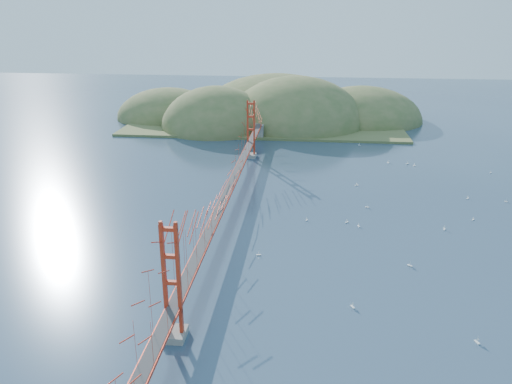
# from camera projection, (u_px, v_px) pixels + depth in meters

# --- Properties ---
(ground) EXTENTS (320.00, 320.00, 0.00)m
(ground) POSITION_uv_depth(u_px,v_px,m) (228.00, 213.00, 74.19)
(ground) COLOR #2B3F57
(ground) RESTS_ON ground
(bridge) EXTENTS (2.20, 94.40, 12.00)m
(bridge) POSITION_uv_depth(u_px,v_px,m) (227.00, 168.00, 71.94)
(bridge) COLOR gray
(bridge) RESTS_ON ground
(far_headlands) EXTENTS (84.00, 58.00, 25.00)m
(far_headlands) POSITION_uv_depth(u_px,v_px,m) (275.00, 119.00, 137.89)
(far_headlands) COLOR olive
(far_headlands) RESTS_ON ground
(sailboat_10) EXTENTS (0.66, 0.66, 0.73)m
(sailboat_10) POSITION_uv_depth(u_px,v_px,m) (352.00, 306.00, 50.78)
(sailboat_10) COLOR white
(sailboat_10) RESTS_ON ground
(sailboat_5) EXTENTS (0.58, 0.63, 0.71)m
(sailboat_5) POSITION_uv_depth(u_px,v_px,m) (444.00, 229.00, 68.63)
(sailboat_5) COLOR white
(sailboat_5) RESTS_ON ground
(sailboat_14) EXTENTS (0.65, 0.65, 0.68)m
(sailboat_14) POSITION_uv_depth(u_px,v_px,m) (347.00, 222.00, 70.90)
(sailboat_14) COLOR white
(sailboat_14) RESTS_ON ground
(sailboat_6) EXTENTS (0.62, 0.63, 0.71)m
(sailboat_6) POSITION_uv_depth(u_px,v_px,m) (477.00, 341.00, 45.38)
(sailboat_6) COLOR white
(sailboat_6) RESTS_ON ground
(sailboat_8) EXTENTS (0.70, 0.70, 0.73)m
(sailboat_8) POSITION_uv_depth(u_px,v_px,m) (407.00, 163.00, 97.56)
(sailboat_8) COLOR white
(sailboat_8) RESTS_ON ground
(sailboat_2) EXTENTS (0.69, 0.69, 0.73)m
(sailboat_2) POSITION_uv_depth(u_px,v_px,m) (410.00, 265.00, 58.91)
(sailboat_2) COLOR white
(sailboat_2) RESTS_ON ground
(sailboat_3) EXTENTS (0.64, 0.62, 0.72)m
(sailboat_3) POSITION_uv_depth(u_px,v_px,m) (357.00, 185.00, 85.72)
(sailboat_3) COLOR white
(sailboat_3) RESTS_ON ground
(sailboat_9) EXTENTS (0.54, 0.54, 0.56)m
(sailboat_9) POSITION_uv_depth(u_px,v_px,m) (490.00, 172.00, 92.26)
(sailboat_9) COLOR white
(sailboat_9) RESTS_ON ground
(sailboat_11) EXTENTS (0.54, 0.54, 0.57)m
(sailboat_11) POSITION_uv_depth(u_px,v_px,m) (506.00, 201.00, 78.50)
(sailboat_11) COLOR white
(sailboat_11) RESTS_ON ground
(sailboat_17) EXTENTS (0.56, 0.52, 0.63)m
(sailboat_17) POSITION_uv_depth(u_px,v_px,m) (414.00, 165.00, 96.39)
(sailboat_17) COLOR white
(sailboat_17) RESTS_ON ground
(sailboat_12) EXTENTS (0.53, 0.51, 0.60)m
(sailboat_12) POSITION_uv_depth(u_px,v_px,m) (359.00, 145.00, 111.02)
(sailboat_12) COLOR white
(sailboat_12) RESTS_ON ground
(sailboat_4) EXTENTS (0.55, 0.55, 0.58)m
(sailboat_4) POSITION_uv_depth(u_px,v_px,m) (473.00, 219.00, 71.74)
(sailboat_4) COLOR white
(sailboat_4) RESTS_ON ground
(sailboat_0) EXTENTS (0.48, 0.50, 0.56)m
(sailboat_0) POSITION_uv_depth(u_px,v_px,m) (307.00, 220.00, 71.60)
(sailboat_0) COLOR white
(sailboat_0) RESTS_ON ground
(sailboat_16) EXTENTS (0.62, 0.60, 0.69)m
(sailboat_16) POSITION_uv_depth(u_px,v_px,m) (367.00, 207.00, 76.27)
(sailboat_16) COLOR white
(sailboat_16) RESTS_ON ground
(sailboat_1) EXTENTS (0.55, 0.56, 0.63)m
(sailboat_1) POSITION_uv_depth(u_px,v_px,m) (359.00, 226.00, 69.64)
(sailboat_1) COLOR white
(sailboat_1) RESTS_ON ground
(sailboat_15) EXTENTS (0.64, 0.66, 0.75)m
(sailboat_15) POSITION_uv_depth(u_px,v_px,m) (388.00, 162.00, 98.39)
(sailboat_15) COLOR white
(sailboat_15) RESTS_ON ground
(sailboat_extra_0) EXTENTS (0.64, 0.64, 0.67)m
(sailboat_extra_0) POSITION_uv_depth(u_px,v_px,m) (468.00, 198.00, 79.82)
(sailboat_extra_0) COLOR white
(sailboat_extra_0) RESTS_ON ground
(sailboat_extra_1) EXTENTS (0.60, 0.57, 0.67)m
(sailboat_extra_1) POSITION_uv_depth(u_px,v_px,m) (259.00, 254.00, 61.49)
(sailboat_extra_1) COLOR white
(sailboat_extra_1) RESTS_ON ground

